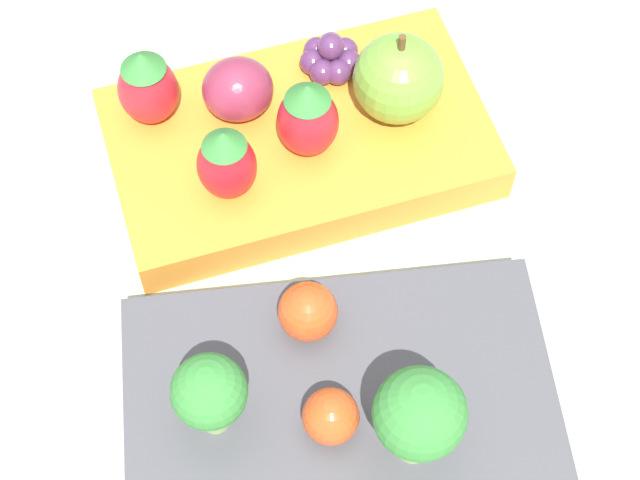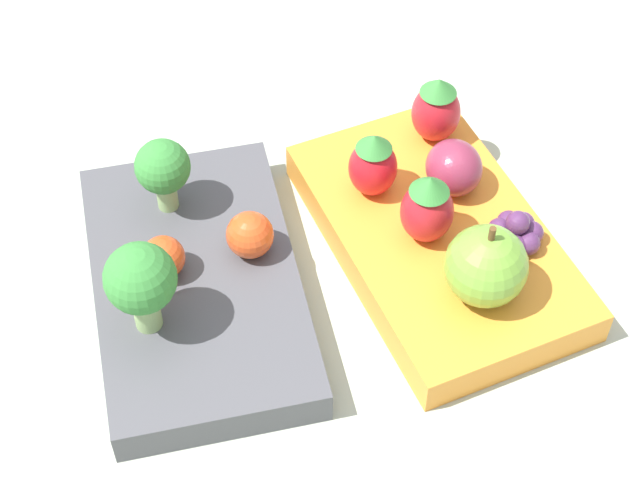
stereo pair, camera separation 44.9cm
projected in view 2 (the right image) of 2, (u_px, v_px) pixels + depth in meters
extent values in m
plane|color=#ADB7A3|center=(317.00, 269.00, 0.64)|extent=(4.00, 4.00, 0.00)
cube|color=#4C4C51|center=(198.00, 290.00, 0.62)|extent=(0.20, 0.13, 0.02)
cube|color=orange|center=(437.00, 239.00, 0.64)|extent=(0.21, 0.13, 0.02)
cylinder|color=#93B770|center=(167.00, 194.00, 0.64)|extent=(0.01, 0.01, 0.02)
sphere|color=#388438|center=(162.00, 167.00, 0.62)|extent=(0.03, 0.03, 0.03)
cylinder|color=#93B770|center=(147.00, 311.00, 0.58)|extent=(0.01, 0.01, 0.02)
sphere|color=#388438|center=(140.00, 278.00, 0.56)|extent=(0.04, 0.04, 0.04)
sphere|color=#DB4C1E|center=(250.00, 235.00, 0.61)|extent=(0.03, 0.03, 0.03)
sphere|color=#DB4C1E|center=(163.00, 257.00, 0.60)|extent=(0.03, 0.03, 0.03)
sphere|color=#70A838|center=(486.00, 266.00, 0.58)|extent=(0.05, 0.05, 0.05)
cylinder|color=brown|center=(492.00, 235.00, 0.56)|extent=(0.00, 0.00, 0.01)
ellipsoid|color=red|center=(427.00, 212.00, 0.61)|extent=(0.03, 0.03, 0.04)
cone|color=#388438|center=(430.00, 185.00, 0.60)|extent=(0.02, 0.02, 0.01)
ellipsoid|color=red|center=(373.00, 168.00, 0.64)|extent=(0.03, 0.03, 0.04)
cone|color=#388438|center=(374.00, 142.00, 0.62)|extent=(0.02, 0.02, 0.01)
ellipsoid|color=red|center=(436.00, 113.00, 0.67)|extent=(0.03, 0.03, 0.04)
cone|color=#388438|center=(439.00, 86.00, 0.65)|extent=(0.02, 0.02, 0.01)
ellipsoid|color=#892D47|center=(454.00, 168.00, 0.64)|extent=(0.04, 0.03, 0.03)
sphere|color=#562D5B|center=(508.00, 222.00, 0.63)|extent=(0.01, 0.01, 0.01)
sphere|color=#562D5B|center=(499.00, 230.00, 0.62)|extent=(0.01, 0.01, 0.01)
sphere|color=#562D5B|center=(502.00, 241.00, 0.62)|extent=(0.01, 0.01, 0.01)
sphere|color=#562D5B|center=(515.00, 247.00, 0.61)|extent=(0.01, 0.01, 0.01)
sphere|color=#562D5B|center=(528.00, 243.00, 0.62)|extent=(0.01, 0.01, 0.01)
sphere|color=#562D5B|center=(532.00, 233.00, 0.62)|extent=(0.01, 0.01, 0.01)
sphere|color=#562D5B|center=(523.00, 224.00, 0.63)|extent=(0.01, 0.01, 0.01)
sphere|color=#562D5B|center=(518.00, 223.00, 0.61)|extent=(0.01, 0.01, 0.01)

